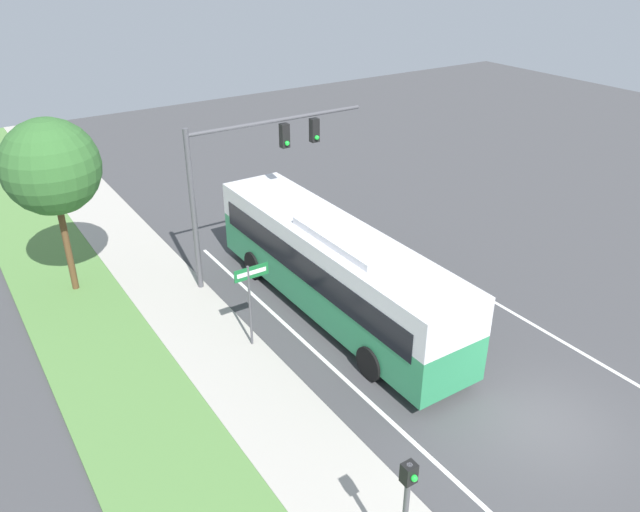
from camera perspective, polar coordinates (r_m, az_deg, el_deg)
ground_plane at (r=19.01m, az=19.87°, el=-14.01°), size 80.00×80.00×0.00m
lane_divider_near at (r=16.85m, az=11.81°, el=-19.07°), size 0.14×30.00×0.01m
lane_divider_far at (r=21.55m, az=25.92°, el=-9.86°), size 0.14×30.00×0.01m
bus at (r=21.54m, az=1.24°, el=-0.80°), size 2.65×12.10×3.45m
signal_gantry at (r=23.22m, az=-6.57°, el=8.26°), size 7.31×0.41×6.25m
pedestrian_signal at (r=13.26m, az=7.91°, el=-21.42°), size 0.28×0.34×3.15m
street_sign at (r=19.72m, az=-6.35°, el=-3.31°), size 1.18×0.08×3.00m
roadside_tree at (r=23.59m, az=-23.39°, el=7.46°), size 3.39×3.39×6.52m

